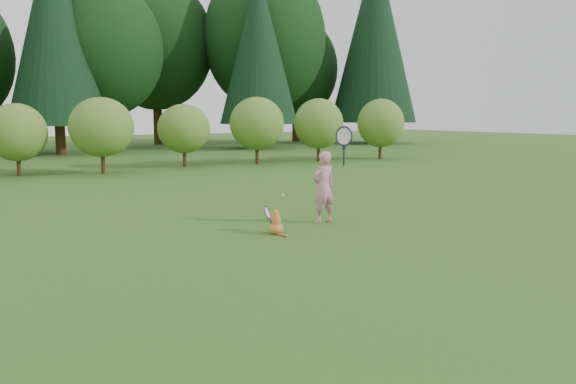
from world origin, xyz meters
TOP-DOWN VIEW (x-y plane):
  - ground at (0.00, 0.00)m, footprint 100.00×100.00m
  - shrub_row at (0.00, 13.00)m, footprint 28.00×3.00m
  - woodland_backdrop at (0.00, 23.00)m, footprint 48.00×10.00m
  - child at (1.20, 1.12)m, footprint 0.75×0.45m
  - cat at (-0.09, 0.72)m, footprint 0.38×0.67m
  - tennis_ball at (0.33, 1.20)m, footprint 0.06×0.06m

SIDE VIEW (x-z plane):
  - ground at x=0.00m, z-range 0.00..0.00m
  - cat at x=-0.09m, z-range -0.07..0.52m
  - tennis_ball at x=0.33m, z-range 0.55..0.61m
  - child at x=1.20m, z-range -0.31..1.74m
  - shrub_row at x=0.00m, z-range 0.00..2.80m
  - woodland_backdrop at x=0.00m, z-range 0.00..15.00m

